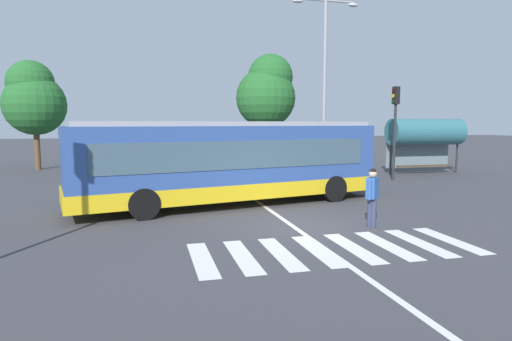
{
  "coord_description": "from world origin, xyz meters",
  "views": [
    {
      "loc": [
        -4.41,
        -11.78,
        3.01
      ],
      "look_at": [
        -0.58,
        3.27,
        1.3
      ],
      "focal_mm": 30.43,
      "sensor_mm": 36.0,
      "label": 1
    }
  ],
  "objects_px": {
    "city_transit_bus": "(230,162)",
    "bus_stop_shelter": "(425,133)",
    "parked_car_teal": "(210,159)",
    "parked_car_champagne": "(164,159)",
    "pedestrian_crossing_street": "(372,194)",
    "parked_car_blue": "(122,160)",
    "parked_car_silver": "(249,158)",
    "traffic_light_far_corner": "(395,118)",
    "background_tree_left": "(34,99)",
    "background_tree_right": "(267,92)",
    "twin_arm_street_lamp": "(325,71)"
  },
  "relations": [
    {
      "from": "parked_car_silver",
      "to": "traffic_light_far_corner",
      "type": "relative_size",
      "value": 0.94
    },
    {
      "from": "pedestrian_crossing_street",
      "to": "parked_car_blue",
      "type": "bearing_deg",
      "value": 115.19
    },
    {
      "from": "parked_car_silver",
      "to": "parked_car_blue",
      "type": "bearing_deg",
      "value": 177.62
    },
    {
      "from": "bus_stop_shelter",
      "to": "background_tree_left",
      "type": "relative_size",
      "value": 0.66
    },
    {
      "from": "parked_car_champagne",
      "to": "background_tree_left",
      "type": "distance_m",
      "value": 9.4
    },
    {
      "from": "pedestrian_crossing_street",
      "to": "parked_car_champagne",
      "type": "xyz_separation_m",
      "value": [
        -5.23,
        16.17,
        -0.2
      ]
    },
    {
      "from": "twin_arm_street_lamp",
      "to": "background_tree_right",
      "type": "relative_size",
      "value": 1.19
    },
    {
      "from": "parked_car_blue",
      "to": "background_tree_left",
      "type": "distance_m",
      "value": 7.33
    },
    {
      "from": "parked_car_blue",
      "to": "parked_car_champagne",
      "type": "bearing_deg",
      "value": -5.21
    },
    {
      "from": "city_transit_bus",
      "to": "bus_stop_shelter",
      "type": "xyz_separation_m",
      "value": [
        13.12,
        6.94,
        0.83
      ]
    },
    {
      "from": "parked_car_champagne",
      "to": "twin_arm_street_lamp",
      "type": "xyz_separation_m",
      "value": [
        8.55,
        -4.79,
        5.09
      ]
    },
    {
      "from": "traffic_light_far_corner",
      "to": "bus_stop_shelter",
      "type": "height_order",
      "value": "traffic_light_far_corner"
    },
    {
      "from": "parked_car_teal",
      "to": "background_tree_left",
      "type": "xyz_separation_m",
      "value": [
        -10.73,
        3.62,
        3.78
      ]
    },
    {
      "from": "pedestrian_crossing_street",
      "to": "background_tree_right",
      "type": "relative_size",
      "value": 0.21
    },
    {
      "from": "pedestrian_crossing_street",
      "to": "parked_car_silver",
      "type": "height_order",
      "value": "pedestrian_crossing_street"
    },
    {
      "from": "city_transit_bus",
      "to": "bus_stop_shelter",
      "type": "height_order",
      "value": "bus_stop_shelter"
    },
    {
      "from": "traffic_light_far_corner",
      "to": "pedestrian_crossing_street",
      "type": "bearing_deg",
      "value": -124.87
    },
    {
      "from": "parked_car_teal",
      "to": "background_tree_right",
      "type": "bearing_deg",
      "value": 43.65
    },
    {
      "from": "parked_car_blue",
      "to": "parked_car_silver",
      "type": "distance_m",
      "value": 7.92
    },
    {
      "from": "parked_car_silver",
      "to": "bus_stop_shelter",
      "type": "xyz_separation_m",
      "value": [
        9.62,
        -4.67,
        1.65
      ]
    },
    {
      "from": "parked_car_blue",
      "to": "bus_stop_shelter",
      "type": "height_order",
      "value": "bus_stop_shelter"
    },
    {
      "from": "parked_car_blue",
      "to": "parked_car_silver",
      "type": "relative_size",
      "value": 1.0
    },
    {
      "from": "parked_car_teal",
      "to": "twin_arm_street_lamp",
      "type": "xyz_separation_m",
      "value": [
        5.74,
        -4.54,
        5.09
      ]
    },
    {
      "from": "parked_car_champagne",
      "to": "parked_car_silver",
      "type": "height_order",
      "value": "same"
    },
    {
      "from": "parked_car_blue",
      "to": "traffic_light_far_corner",
      "type": "bearing_deg",
      "value": -27.67
    },
    {
      "from": "twin_arm_street_lamp",
      "to": "background_tree_right",
      "type": "bearing_deg",
      "value": 93.75
    },
    {
      "from": "parked_car_champagne",
      "to": "traffic_light_far_corner",
      "type": "xyz_separation_m",
      "value": [
        11.53,
        -7.12,
        2.49
      ]
    },
    {
      "from": "parked_car_blue",
      "to": "background_tree_right",
      "type": "distance_m",
      "value": 12.21
    },
    {
      "from": "parked_car_teal",
      "to": "background_tree_right",
      "type": "xyz_separation_m",
      "value": [
        5.12,
        4.89,
        4.59
      ]
    },
    {
      "from": "parked_car_champagne",
      "to": "traffic_light_far_corner",
      "type": "distance_m",
      "value": 13.78
    },
    {
      "from": "parked_car_champagne",
      "to": "parked_car_teal",
      "type": "xyz_separation_m",
      "value": [
        2.81,
        -0.25,
        0.0
      ]
    },
    {
      "from": "parked_car_champagne",
      "to": "bus_stop_shelter",
      "type": "xyz_separation_m",
      "value": [
        15.05,
        -4.77,
        1.65
      ]
    },
    {
      "from": "parked_car_teal",
      "to": "parked_car_silver",
      "type": "relative_size",
      "value": 0.98
    },
    {
      "from": "parked_car_champagne",
      "to": "parked_car_teal",
      "type": "relative_size",
      "value": 1.02
    },
    {
      "from": "traffic_light_far_corner",
      "to": "background_tree_left",
      "type": "bearing_deg",
      "value": 151.65
    },
    {
      "from": "parked_car_champagne",
      "to": "parked_car_silver",
      "type": "xyz_separation_m",
      "value": [
        5.43,
        -0.1,
        0.0
      ]
    },
    {
      "from": "twin_arm_street_lamp",
      "to": "city_transit_bus",
      "type": "bearing_deg",
      "value": -133.76
    },
    {
      "from": "twin_arm_street_lamp",
      "to": "parked_car_champagne",
      "type": "bearing_deg",
      "value": 150.77
    },
    {
      "from": "parked_car_teal",
      "to": "parked_car_champagne",
      "type": "bearing_deg",
      "value": 174.95
    },
    {
      "from": "city_transit_bus",
      "to": "parked_car_champagne",
      "type": "xyz_separation_m",
      "value": [
        -1.93,
        11.7,
        -0.82
      ]
    },
    {
      "from": "city_transit_bus",
      "to": "pedestrian_crossing_street",
      "type": "relative_size",
      "value": 6.86
    },
    {
      "from": "parked_car_silver",
      "to": "background_tree_left",
      "type": "height_order",
      "value": "background_tree_left"
    },
    {
      "from": "parked_car_silver",
      "to": "bus_stop_shelter",
      "type": "bearing_deg",
      "value": -25.86
    },
    {
      "from": "parked_car_blue",
      "to": "twin_arm_street_lamp",
      "type": "height_order",
      "value": "twin_arm_street_lamp"
    },
    {
      "from": "bus_stop_shelter",
      "to": "city_transit_bus",
      "type": "bearing_deg",
      "value": -152.14
    },
    {
      "from": "pedestrian_crossing_street",
      "to": "parked_car_blue",
      "type": "height_order",
      "value": "pedestrian_crossing_street"
    },
    {
      "from": "city_transit_bus",
      "to": "parked_car_silver",
      "type": "distance_m",
      "value": 12.14
    },
    {
      "from": "parked_car_teal",
      "to": "parked_car_silver",
      "type": "bearing_deg",
      "value": 3.21
    },
    {
      "from": "pedestrian_crossing_street",
      "to": "background_tree_left",
      "type": "height_order",
      "value": "background_tree_left"
    },
    {
      "from": "parked_car_champagne",
      "to": "twin_arm_street_lamp",
      "type": "bearing_deg",
      "value": -29.23
    }
  ]
}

